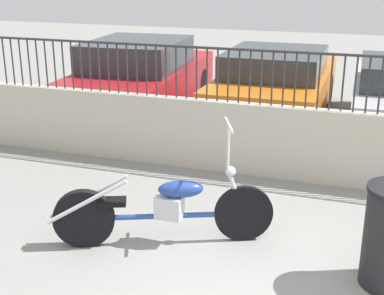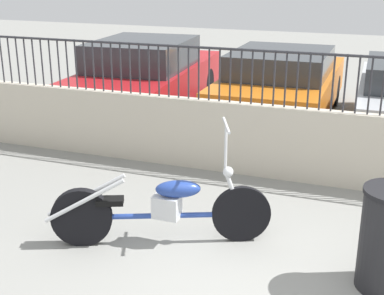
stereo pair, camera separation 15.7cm
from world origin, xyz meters
TOP-DOWN VIEW (x-y plane):
  - low_wall at (0.00, 3.14)m, footprint 10.84×0.18m
  - fence_railing at (-0.00, 3.14)m, footprint 10.84×0.04m
  - motorcycle_blue at (-1.43, 0.86)m, footprint 2.20×1.06m
  - car_red at (-3.76, 5.74)m, footprint 2.18×4.57m
  - car_orange at (-1.14, 6.08)m, footprint 1.90×4.35m

SIDE VIEW (x-z plane):
  - motorcycle_blue at x=-1.43m, z-range -0.25..1.05m
  - low_wall at x=0.00m, z-range 0.00..1.01m
  - car_orange at x=-1.14m, z-range 0.01..1.34m
  - car_red at x=-3.76m, z-range 0.00..1.43m
  - fence_railing at x=0.00m, z-range 1.12..1.86m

